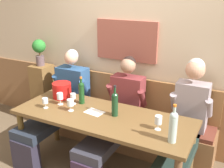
{
  "coord_description": "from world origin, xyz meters",
  "views": [
    {
      "loc": [
        1.33,
        -2.14,
        2.08
      ],
      "look_at": [
        -0.02,
        0.46,
        1.01
      ],
      "focal_mm": 43.33,
      "sensor_mm": 36.0,
      "label": 1
    }
  ],
  "objects_px": {
    "ice_bucket": "(62,90)",
    "wine_bottle_green_tall": "(81,92)",
    "person_left_seat": "(116,116)",
    "wine_glass_left_end": "(45,101)",
    "wine_bottle_clear_water": "(115,103)",
    "wine_glass_mid_left": "(60,97)",
    "wall_bench": "(126,127)",
    "dining_table": "(103,122)",
    "potted_plant": "(39,49)",
    "wine_bottle_amber_mid": "(173,126)",
    "wine_glass_center_rear": "(158,120)",
    "wine_glass_mid_right": "(73,97)",
    "person_center_right_seat": "(185,125)",
    "wine_glass_center_front": "(70,103)",
    "person_right_seat": "(60,102)"
  },
  "relations": [
    {
      "from": "wine_bottle_green_tall",
      "to": "wine_bottle_amber_mid",
      "type": "xyz_separation_m",
      "value": [
        1.21,
        -0.34,
        0.01
      ]
    },
    {
      "from": "potted_plant",
      "to": "wine_glass_left_end",
      "type": "bearing_deg",
      "value": -46.46
    },
    {
      "from": "wine_bottle_clear_water",
      "to": "wine_bottle_green_tall",
      "type": "distance_m",
      "value": 0.52
    },
    {
      "from": "wine_bottle_amber_mid",
      "to": "potted_plant",
      "type": "bearing_deg",
      "value": 159.49
    },
    {
      "from": "wine_bottle_amber_mid",
      "to": "wine_glass_center_rear",
      "type": "bearing_deg",
      "value": 140.18
    },
    {
      "from": "wine_bottle_amber_mid",
      "to": "wine_glass_mid_left",
      "type": "xyz_separation_m",
      "value": [
        -1.42,
        0.2,
        -0.06
      ]
    },
    {
      "from": "person_left_seat",
      "to": "wine_bottle_amber_mid",
      "type": "distance_m",
      "value": 0.98
    },
    {
      "from": "person_left_seat",
      "to": "wine_glass_left_end",
      "type": "height_order",
      "value": "person_left_seat"
    },
    {
      "from": "person_center_right_seat",
      "to": "wine_bottle_green_tall",
      "type": "distance_m",
      "value": 1.24
    },
    {
      "from": "wall_bench",
      "to": "wine_glass_mid_left",
      "type": "height_order",
      "value": "wall_bench"
    },
    {
      "from": "wine_glass_center_rear",
      "to": "wine_bottle_clear_water",
      "type": "bearing_deg",
      "value": 171.48
    },
    {
      "from": "person_right_seat",
      "to": "wine_bottle_clear_water",
      "type": "bearing_deg",
      "value": -14.7
    },
    {
      "from": "wine_glass_left_end",
      "to": "wine_glass_mid_left",
      "type": "bearing_deg",
      "value": 60.64
    },
    {
      "from": "person_left_seat",
      "to": "wine_glass_mid_right",
      "type": "height_order",
      "value": "person_left_seat"
    },
    {
      "from": "wine_glass_center_rear",
      "to": "wine_glass_mid_left",
      "type": "xyz_separation_m",
      "value": [
        -1.23,
        0.04,
        -0.0
      ]
    },
    {
      "from": "dining_table",
      "to": "wine_bottle_clear_water",
      "type": "relative_size",
      "value": 5.74
    },
    {
      "from": "potted_plant",
      "to": "dining_table",
      "type": "bearing_deg",
      "value": -24.87
    },
    {
      "from": "ice_bucket",
      "to": "wine_bottle_amber_mid",
      "type": "distance_m",
      "value": 1.58
    },
    {
      "from": "ice_bucket",
      "to": "wine_bottle_amber_mid",
      "type": "relative_size",
      "value": 0.64
    },
    {
      "from": "wine_bottle_amber_mid",
      "to": "wine_glass_center_rear",
      "type": "xyz_separation_m",
      "value": [
        -0.18,
        0.15,
        -0.06
      ]
    },
    {
      "from": "dining_table",
      "to": "wine_bottle_clear_water",
      "type": "height_order",
      "value": "wine_bottle_clear_water"
    },
    {
      "from": "person_center_right_seat",
      "to": "wine_bottle_green_tall",
      "type": "height_order",
      "value": "person_center_right_seat"
    },
    {
      "from": "person_left_seat",
      "to": "wine_bottle_amber_mid",
      "type": "xyz_separation_m",
      "value": [
        0.81,
        -0.48,
        0.29
      ]
    },
    {
      "from": "wine_bottle_clear_water",
      "to": "potted_plant",
      "type": "distance_m",
      "value": 1.73
    },
    {
      "from": "person_right_seat",
      "to": "ice_bucket",
      "type": "height_order",
      "value": "person_right_seat"
    },
    {
      "from": "wine_glass_left_end",
      "to": "wine_bottle_amber_mid",
      "type": "bearing_deg",
      "value": -1.35
    },
    {
      "from": "person_left_seat",
      "to": "potted_plant",
      "type": "xyz_separation_m",
      "value": [
        -1.48,
        0.38,
        0.58
      ]
    },
    {
      "from": "ice_bucket",
      "to": "wine_bottle_green_tall",
      "type": "height_order",
      "value": "wine_bottle_green_tall"
    },
    {
      "from": "wine_bottle_green_tall",
      "to": "wine_glass_left_end",
      "type": "relative_size",
      "value": 2.71
    },
    {
      "from": "wall_bench",
      "to": "wine_glass_left_end",
      "type": "bearing_deg",
      "value": -130.78
    },
    {
      "from": "ice_bucket",
      "to": "wine_bottle_clear_water",
      "type": "xyz_separation_m",
      "value": [
        0.83,
        -0.15,
        0.05
      ]
    },
    {
      "from": "dining_table",
      "to": "wine_bottle_amber_mid",
      "type": "height_order",
      "value": "wine_bottle_amber_mid"
    },
    {
      "from": "ice_bucket",
      "to": "wine_glass_mid_right",
      "type": "xyz_separation_m",
      "value": [
        0.24,
        -0.1,
        -0.0
      ]
    },
    {
      "from": "person_left_seat",
      "to": "wine_bottle_green_tall",
      "type": "relative_size",
      "value": 3.78
    },
    {
      "from": "wine_bottle_clear_water",
      "to": "wine_glass_mid_left",
      "type": "distance_m",
      "value": 0.72
    },
    {
      "from": "wine_bottle_green_tall",
      "to": "wine_glass_center_front",
      "type": "height_order",
      "value": "wine_bottle_green_tall"
    },
    {
      "from": "wine_glass_center_rear",
      "to": "wine_glass_mid_right",
      "type": "bearing_deg",
      "value": 173.52
    },
    {
      "from": "dining_table",
      "to": "wine_glass_mid_left",
      "type": "relative_size",
      "value": 13.8
    },
    {
      "from": "person_left_seat",
      "to": "wine_glass_center_rear",
      "type": "xyz_separation_m",
      "value": [
        0.62,
        -0.32,
        0.24
      ]
    },
    {
      "from": "person_left_seat",
      "to": "wine_glass_center_front",
      "type": "relative_size",
      "value": 9.18
    },
    {
      "from": "person_center_right_seat",
      "to": "wine_glass_center_front",
      "type": "relative_size",
      "value": 9.69
    },
    {
      "from": "ice_bucket",
      "to": "person_right_seat",
      "type": "bearing_deg",
      "value": 142.91
    },
    {
      "from": "wine_glass_mid_left",
      "to": "potted_plant",
      "type": "bearing_deg",
      "value": 142.82
    },
    {
      "from": "dining_table",
      "to": "potted_plant",
      "type": "relative_size",
      "value": 5.06
    },
    {
      "from": "wall_bench",
      "to": "wine_glass_left_end",
      "type": "relative_size",
      "value": 18.67
    },
    {
      "from": "person_center_right_seat",
      "to": "ice_bucket",
      "type": "xyz_separation_m",
      "value": [
        -1.53,
        -0.13,
        0.18
      ]
    },
    {
      "from": "wine_glass_center_front",
      "to": "wine_glass_mid_right",
      "type": "distance_m",
      "value": 0.19
    },
    {
      "from": "wine_bottle_clear_water",
      "to": "wine_glass_mid_left",
      "type": "relative_size",
      "value": 2.41
    },
    {
      "from": "person_right_seat",
      "to": "person_left_seat",
      "type": "height_order",
      "value": "person_left_seat"
    },
    {
      "from": "person_center_right_seat",
      "to": "person_right_seat",
      "type": "bearing_deg",
      "value": -179.23
    }
  ]
}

